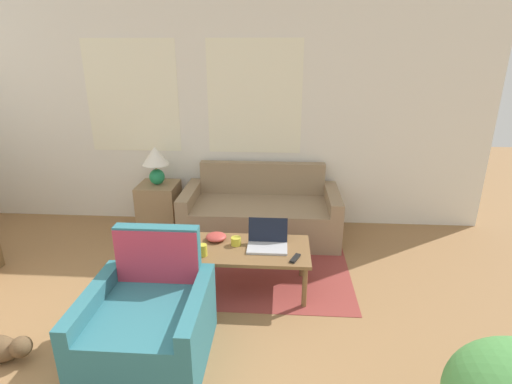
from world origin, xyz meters
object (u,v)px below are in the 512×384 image
armchair (150,323)px  snack_bowl (216,237)px  cup_navy (236,241)px  table_lamp (156,160)px  laptop (268,241)px  tv_remote (295,258)px  coffee_table (250,252)px  cup_yellow (203,250)px  couch (261,214)px

armchair → snack_bowl: bearing=73.0°
cup_navy → table_lamp: bearing=131.9°
table_lamp → laptop: table_lamp is taller
snack_bowl → tv_remote: snack_bowl is taller
snack_bowl → tv_remote: 0.79m
coffee_table → cup_yellow: size_ratio=10.16×
laptop → cup_navy: size_ratio=3.84×
couch → tv_remote: 1.38m
couch → snack_bowl: bearing=-109.7°
couch → laptop: size_ratio=5.03×
cup_yellow → snack_bowl: bearing=78.2°
armchair → cup_yellow: armchair is taller
table_lamp → coffee_table: table_lamp is taller
armchair → snack_bowl: armchair is taller
table_lamp → cup_yellow: (0.81, -1.41, -0.39)m
table_lamp → cup_navy: bearing=-48.1°
coffee_table → tv_remote: 0.43m
couch → cup_yellow: size_ratio=17.05×
laptop → tv_remote: bearing=-41.6°
laptop → armchair: bearing=-130.7°
couch → cup_yellow: (-0.42, -1.31, 0.21)m
tv_remote → snack_bowl: bearing=156.4°
cup_navy → coffee_table: bearing=-22.3°
armchair → laptop: 1.23m
table_lamp → snack_bowl: size_ratio=2.41×
armchair → cup_navy: bearing=61.5°
coffee_table → laptop: laptop is taller
armchair → cup_yellow: (0.25, 0.72, 0.20)m
armchair → table_lamp: size_ratio=1.89×
armchair → table_lamp: (-0.57, 2.13, 0.60)m
armchair → cup_navy: size_ratio=9.41×
couch → armchair: 2.13m
laptop → tv_remote: (0.24, -0.22, -0.04)m
cup_yellow → snack_bowl: cup_yellow is taller
armchair → coffee_table: bearing=54.0°
cup_yellow → snack_bowl: (0.06, 0.30, -0.02)m
armchair → snack_bowl: 1.08m
coffee_table → laptop: size_ratio=3.00×
couch → cup_yellow: 1.39m
laptop → tv_remote: laptop is taller
couch → cup_yellow: couch is taller
cup_navy → snack_bowl: cup_navy is taller
snack_bowl → coffee_table: bearing=-23.3°
cup_yellow → table_lamp: bearing=120.0°
snack_bowl → laptop: bearing=-11.8°
couch → tv_remote: couch is taller
coffee_table → cup_yellow: cup_yellow is taller
coffee_table → cup_yellow: bearing=-157.3°
cup_yellow → snack_bowl: size_ratio=0.55×
table_lamp → coffee_table: 1.80m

